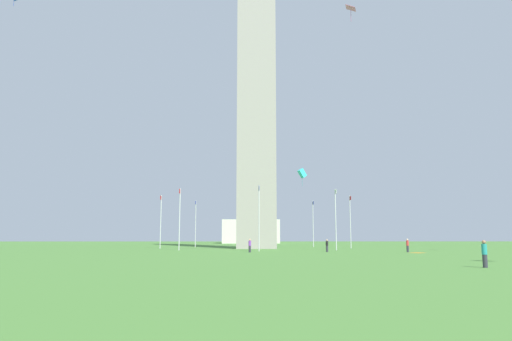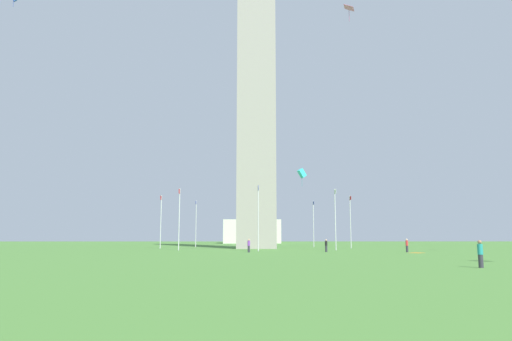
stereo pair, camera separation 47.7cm
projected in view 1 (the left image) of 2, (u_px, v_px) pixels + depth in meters
ground_plane at (256, 248)px, 78.45m from camera, size 260.00×260.00×0.00m
obelisk_monument at (256, 77)px, 82.62m from camera, size 6.54×6.54×59.48m
flagpole_n at (259, 215)px, 63.27m from camera, size 1.12×0.14×8.87m
flagpole_ne at (336, 217)px, 68.18m from camera, size 1.12×0.14×8.87m
flagpole_e at (350, 219)px, 79.47m from camera, size 1.12×0.14×8.87m
flagpole_se at (313, 222)px, 90.52m from camera, size 1.12×0.14×8.87m
flagpole_s at (254, 222)px, 94.87m from camera, size 1.12×0.14×8.87m
flagpole_sw at (196, 222)px, 89.96m from camera, size 1.12×0.14×8.87m
flagpole_w at (161, 219)px, 78.67m from camera, size 1.12×0.14×8.87m
flagpole_nw at (180, 216)px, 67.62m from camera, size 1.12×0.14×8.87m
person_red_shirt at (408, 245)px, 59.20m from camera, size 0.32×0.32×1.68m
person_black_shirt at (327, 246)px, 59.94m from camera, size 0.32×0.32×1.60m
person_teal_shirt at (485, 254)px, 29.16m from camera, size 0.32×0.32×1.69m
person_purple_shirt at (250, 246)px, 58.22m from camera, size 0.32×0.32×1.67m
kite_cyan_box at (302, 173)px, 73.48m from camera, size 1.26×1.55×2.84m
kite_pink_diamond at (351, 9)px, 49.38m from camera, size 1.34×1.29×1.76m
distant_building at (251, 232)px, 147.80m from camera, size 19.33×17.12×7.07m
picnic_blanket_near_first_person at (417, 253)px, 56.47m from camera, size 2.23×2.28×0.01m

